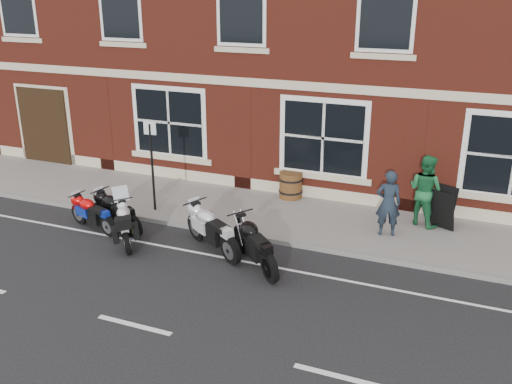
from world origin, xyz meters
TOP-DOWN VIEW (x-y plane):
  - ground at (0.00, 0.00)m, footprint 80.00×80.00m
  - sidewalk at (0.00, 3.00)m, footprint 30.00×3.00m
  - kerb at (0.00, 1.42)m, footprint 30.00×0.16m
  - moto_touring_silver at (-2.24, 0.14)m, footprint 1.22×1.65m
  - moto_sport_red at (-3.49, 0.42)m, footprint 1.80×0.69m
  - moto_sport_black at (-2.93, 0.69)m, footprint 1.93×0.84m
  - moto_sport_silver at (-0.03, 0.48)m, footprint 1.99×1.35m
  - moto_naked_black at (1.21, 0.14)m, footprint 1.72×1.68m
  - pedestrian_left at (3.72, 2.70)m, footprint 0.70×0.55m
  - pedestrian_right at (4.48, 3.73)m, footprint 1.14×1.06m
  - a_board_sign at (4.96, 3.73)m, footprint 0.76×0.65m
  - barrel_planter at (0.63, 4.30)m, footprint 0.70×0.70m
  - parking_sign at (-2.58, 1.96)m, footprint 0.36×0.07m

SIDE VIEW (x-z plane):
  - ground at x=0.00m, z-range 0.00..0.00m
  - sidewalk at x=0.00m, z-range 0.00..0.12m
  - kerb at x=0.00m, z-range 0.00..0.12m
  - moto_sport_red at x=-3.49m, z-range 0.06..0.89m
  - barrel_planter at x=0.63m, z-range 0.12..0.90m
  - moto_touring_silver at x=-2.24m, z-range -0.12..1.16m
  - moto_sport_black at x=-2.93m, z-range 0.07..0.98m
  - moto_naked_black at x=1.21m, z-range 0.08..1.09m
  - moto_sport_silver at x=-0.03m, z-range 0.08..1.10m
  - a_board_sign at x=4.96m, z-range 0.12..1.18m
  - pedestrian_left at x=3.72m, z-range 0.12..1.82m
  - pedestrian_right at x=4.48m, z-range 0.12..2.01m
  - parking_sign at x=-2.58m, z-range 0.32..2.83m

